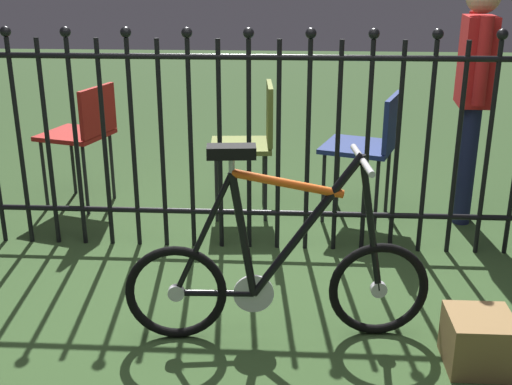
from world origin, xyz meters
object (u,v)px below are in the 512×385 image
Objects in this scene: bicycle at (277,273)px; display_crate at (478,341)px; chair_red at (84,130)px; person_visitor at (474,84)px; chair_navy at (370,141)px; chair_olive at (253,136)px.

bicycle reaches higher than display_crate.
person_visitor is (2.50, -0.10, 0.36)m from chair_red.
bicycle is 2.10m from chair_red.
bicycle is 1.56m from chair_navy.
chair_olive is 1.05× the size of chair_navy.
person_visitor reaches higher than bicycle.
person_visitor reaches higher than chair_olive.
chair_navy is 0.71m from person_visitor.
chair_red is (-1.14, 0.08, 0.00)m from chair_olive.
chair_navy reaches higher than display_crate.
chair_red is 2.53m from person_visitor.
bicycle reaches higher than chair_olive.
person_visitor reaches higher than chair_navy.
chair_navy is (0.55, 1.45, 0.21)m from bicycle.
chair_olive is 1.41m from person_visitor.
person_visitor is at bearing -2.36° from chair_red.
chair_red is 1.90m from chair_navy.
chair_olive is 1.05× the size of chair_red.
chair_navy is 0.55× the size of person_visitor.
bicycle is 1.98m from person_visitor.
chair_olive is 1.15m from chair_red.
chair_red is at bearing 177.64° from person_visitor.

